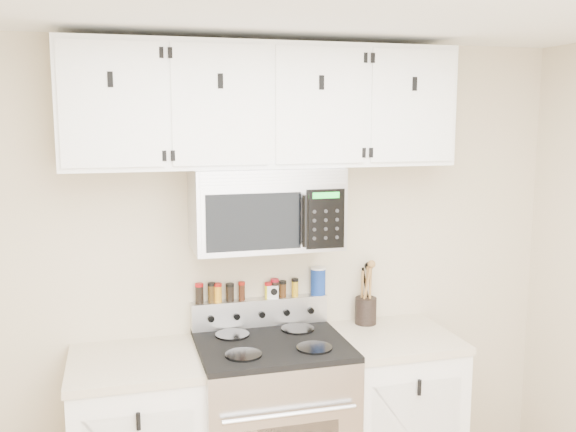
# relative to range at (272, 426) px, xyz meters

# --- Properties ---
(back_wall) EXTENTS (3.50, 0.01, 2.50)m
(back_wall) POSITION_rel_range_xyz_m (0.00, 0.32, 0.76)
(back_wall) COLOR #C4B793
(back_wall) RESTS_ON floor
(range) EXTENTS (0.76, 0.65, 1.10)m
(range) POSITION_rel_range_xyz_m (0.00, 0.00, 0.00)
(range) COLOR #B7B7BA
(range) RESTS_ON floor
(base_cabinet_right) EXTENTS (0.64, 0.62, 0.92)m
(base_cabinet_right) POSITION_rel_range_xyz_m (0.69, 0.02, -0.03)
(base_cabinet_right) COLOR white
(base_cabinet_right) RESTS_ON floor
(microwave) EXTENTS (0.76, 0.44, 0.42)m
(microwave) POSITION_rel_range_xyz_m (0.00, 0.13, 1.14)
(microwave) COLOR #9E9EA3
(microwave) RESTS_ON back_wall
(upper_cabinets) EXTENTS (2.00, 0.35, 0.62)m
(upper_cabinets) POSITION_rel_range_xyz_m (-0.00, 0.15, 1.66)
(upper_cabinets) COLOR white
(upper_cabinets) RESTS_ON back_wall
(utensil_crock) EXTENTS (0.12, 0.12, 0.36)m
(utensil_crock) POSITION_rel_range_xyz_m (0.61, 0.23, 0.52)
(utensil_crock) COLOR black
(utensil_crock) RESTS_ON base_cabinet_right
(kitchen_timer) EXTENTS (0.07, 0.07, 0.07)m
(kitchen_timer) POSITION_rel_range_xyz_m (0.08, 0.28, 0.65)
(kitchen_timer) COLOR white
(kitchen_timer) RESTS_ON range
(salt_canister) EXTENTS (0.09, 0.09, 0.16)m
(salt_canister) POSITION_rel_range_xyz_m (0.34, 0.28, 0.69)
(salt_canister) COLOR navy
(salt_canister) RESTS_ON range
(spice_jar_0) EXTENTS (0.05, 0.05, 0.11)m
(spice_jar_0) POSITION_rel_range_xyz_m (-0.33, 0.28, 0.67)
(spice_jar_0) COLOR black
(spice_jar_0) RESTS_ON range
(spice_jar_1) EXTENTS (0.04, 0.04, 0.11)m
(spice_jar_1) POSITION_rel_range_xyz_m (-0.27, 0.28, 0.67)
(spice_jar_1) COLOR #442E10
(spice_jar_1) RESTS_ON range
(spice_jar_2) EXTENTS (0.05, 0.05, 0.10)m
(spice_jar_2) POSITION_rel_range_xyz_m (-0.23, 0.28, 0.67)
(spice_jar_2) COLOR orange
(spice_jar_2) RESTS_ON range
(spice_jar_3) EXTENTS (0.04, 0.04, 0.10)m
(spice_jar_3) POSITION_rel_range_xyz_m (-0.17, 0.28, 0.66)
(spice_jar_3) COLOR black
(spice_jar_3) RESTS_ON range
(spice_jar_4) EXTENTS (0.04, 0.04, 0.10)m
(spice_jar_4) POSITION_rel_range_xyz_m (-0.10, 0.28, 0.67)
(spice_jar_4) COLOR #3A1B0E
(spice_jar_4) RESTS_ON range
(spice_jar_5) EXTENTS (0.04, 0.04, 0.09)m
(spice_jar_5) POSITION_rel_range_xyz_m (0.05, 0.28, 0.66)
(spice_jar_5) COLOR yellow
(spice_jar_5) RESTS_ON range
(spice_jar_6) EXTENTS (0.05, 0.05, 0.11)m
(spice_jar_6) POSITION_rel_range_xyz_m (0.09, 0.28, 0.67)
(spice_jar_6) COLOR black
(spice_jar_6) RESTS_ON range
(spice_jar_7) EXTENTS (0.04, 0.04, 0.09)m
(spice_jar_7) POSITION_rel_range_xyz_m (0.13, 0.28, 0.66)
(spice_jar_7) COLOR #422610
(spice_jar_7) RESTS_ON range
(spice_jar_8) EXTENTS (0.04, 0.04, 0.10)m
(spice_jar_8) POSITION_rel_range_xyz_m (0.20, 0.28, 0.66)
(spice_jar_8) COLOR gold
(spice_jar_8) RESTS_ON range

